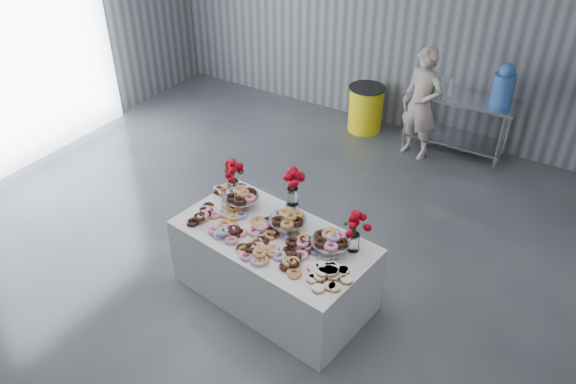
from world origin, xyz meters
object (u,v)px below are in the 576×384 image
at_px(water_jug, 503,86).
at_px(person, 421,104).
at_px(display_table, 274,265).
at_px(prep_table, 458,114).
at_px(trash_barrel, 366,109).

height_order(water_jug, person, person).
distance_m(display_table, person, 3.43).
bearing_deg(water_jug, person, -162.28).
xyz_separation_m(display_table, prep_table, (0.63, 3.70, 0.24)).
xyz_separation_m(display_table, trash_barrel, (-0.74, 3.70, -0.02)).
height_order(prep_table, water_jug, water_jug).
bearing_deg(person, prep_table, 48.97).
height_order(prep_table, person, person).
relative_size(person, trash_barrel, 2.23).
distance_m(water_jug, person, 1.05).
distance_m(prep_table, trash_barrel, 1.40).
bearing_deg(trash_barrel, person, -17.81).
xyz_separation_m(prep_table, trash_barrel, (-1.37, -0.00, -0.27)).
bearing_deg(water_jug, trash_barrel, 180.00).
relative_size(prep_table, person, 0.96).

